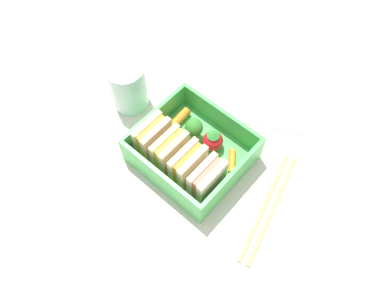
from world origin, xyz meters
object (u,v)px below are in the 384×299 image
object	(u,v)px
sandwich_center	(170,151)
sandwich_center_left	(188,165)
sandwich_left	(207,180)
drinking_glass	(128,87)
chopstick_pair	(269,206)
sandwich_center_right	(153,137)
carrot_stick_far_left	(232,161)
carrot_stick_left	(177,121)
folded_napkin	(262,100)
broccoli_floret	(194,128)
strawberry_far_left	(213,141)

from	to	relation	value
sandwich_center	sandwich_center_left	bearing A→B (deg)	180.00
sandwich_left	drinking_glass	distance (cm)	20.51
sandwich_center	chopstick_pair	xyz separation A→B (cm)	(-15.48, -4.12, -3.73)
sandwich_center	sandwich_center_right	world-z (taller)	same
carrot_stick_far_left	carrot_stick_left	bearing A→B (deg)	1.27
folded_napkin	sandwich_center	bearing A→B (deg)	79.91
sandwich_center_right	broccoli_floret	size ratio (longest dim) A/B	1.43
sandwich_center_left	chopstick_pair	size ratio (longest dim) A/B	0.31
carrot_stick_far_left	sandwich_center_right	bearing A→B (deg)	27.96
chopstick_pair	drinking_glass	distance (cm)	28.81
broccoli_floret	strawberry_far_left	bearing A→B (deg)	-170.31
strawberry_far_left	carrot_stick_far_left	bearing A→B (deg)	175.90
sandwich_left	carrot_stick_left	size ratio (longest dim) A/B	1.08
sandwich_center_left	broccoli_floret	size ratio (longest dim) A/B	1.43
sandwich_center	drinking_glass	distance (cm)	13.73
sandwich_center_left	carrot_stick_far_left	size ratio (longest dim) A/B	1.56
carrot_stick_left	drinking_glass	world-z (taller)	drinking_glass
drinking_glass	folded_napkin	size ratio (longest dim) A/B	0.58
broccoli_floret	drinking_glass	bearing A→B (deg)	5.39
sandwich_left	chopstick_pair	world-z (taller)	sandwich_left
sandwich_center_left	strawberry_far_left	world-z (taller)	sandwich_center_left
sandwich_left	carrot_stick_left	bearing A→B (deg)	-26.94
sandwich_center	chopstick_pair	distance (cm)	16.45
carrot_stick_far_left	sandwich_center	bearing A→B (deg)	38.26
chopstick_pair	sandwich_center	bearing A→B (deg)	14.91
chopstick_pair	sandwich_center_left	bearing A→B (deg)	18.99
chopstick_pair	drinking_glass	world-z (taller)	drinking_glass
sandwich_center_left	carrot_stick_left	world-z (taller)	sandwich_center_left
drinking_glass	sandwich_center	bearing A→B (deg)	162.23
sandwich_left	strawberry_far_left	world-z (taller)	sandwich_left
strawberry_far_left	drinking_glass	bearing A→B (deg)	6.28
sandwich_left	broccoli_floret	distance (cm)	9.00
sandwich_left	sandwich_center	bearing A→B (deg)	0.00
sandwich_center_left	carrot_stick_left	bearing A→B (deg)	-37.05
sandwich_left	strawberry_far_left	size ratio (longest dim) A/B	1.52
sandwich_left	sandwich_center	xyz separation A→B (cm)	(7.00, 0.00, 0.00)
sandwich_center_right	strawberry_far_left	world-z (taller)	sandwich_center_right
chopstick_pair	drinking_glass	size ratio (longest dim) A/B	2.22
broccoli_floret	sandwich_center	bearing A→B (deg)	91.81
strawberry_far_left	chopstick_pair	xyz separation A→B (cm)	(-12.32, 1.86, -2.56)
sandwich_center_right	sandwich_center_left	bearing A→B (deg)	180.00
broccoli_floret	folded_napkin	world-z (taller)	broccoli_floret
sandwich_center_left	strawberry_far_left	bearing A→B (deg)	-86.78
carrot_stick_far_left	chopstick_pair	size ratio (longest dim) A/B	0.20
sandwich_center_right	folded_napkin	distance (cm)	20.63
sandwich_left	drinking_glass	xyz separation A→B (cm)	(20.08, -4.19, 0.06)
sandwich_center	chopstick_pair	size ratio (longest dim) A/B	0.31
carrot_stick_left	strawberry_far_left	bearing A→B (deg)	-175.57
carrot_stick_left	folded_napkin	bearing A→B (deg)	-117.56
sandwich_left	sandwich_center_left	distance (cm)	3.50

